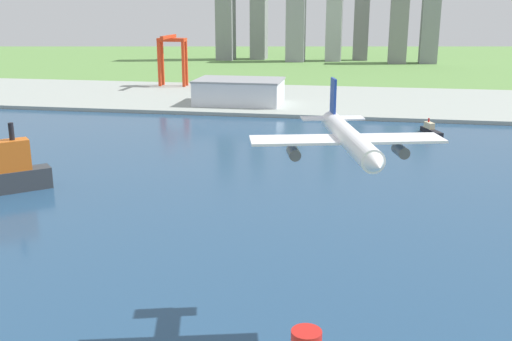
{
  "coord_description": "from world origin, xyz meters",
  "views": [
    {
      "loc": [
        19.94,
        55.5,
        69.28
      ],
      "look_at": [
        -10.54,
        226.0,
        20.55
      ],
      "focal_mm": 41.66,
      "sensor_mm": 36.0,
      "label": 1
    }
  ],
  "objects_px": {
    "warehouse_main": "(239,91)",
    "airplane_landing": "(349,139)",
    "tugboat_small": "(431,130)",
    "port_crane_red": "(172,50)"
  },
  "relations": [
    {
      "from": "warehouse_main",
      "to": "airplane_landing",
      "type": "bearing_deg",
      "value": -74.22
    },
    {
      "from": "airplane_landing",
      "to": "tugboat_small",
      "type": "xyz_separation_m",
      "value": [
        40.38,
        219.58,
        -41.86
      ]
    },
    {
      "from": "tugboat_small",
      "to": "warehouse_main",
      "type": "bearing_deg",
      "value": 150.43
    },
    {
      "from": "port_crane_red",
      "to": "warehouse_main",
      "type": "height_order",
      "value": "port_crane_red"
    },
    {
      "from": "airplane_landing",
      "to": "port_crane_red",
      "type": "xyz_separation_m",
      "value": [
        -154.97,
        367.74,
        -11.98
      ]
    },
    {
      "from": "tugboat_small",
      "to": "warehouse_main",
      "type": "height_order",
      "value": "warehouse_main"
    },
    {
      "from": "warehouse_main",
      "to": "tugboat_small",
      "type": "bearing_deg",
      "value": -29.57
    },
    {
      "from": "tugboat_small",
      "to": "airplane_landing",
      "type": "bearing_deg",
      "value": -100.42
    },
    {
      "from": "port_crane_red",
      "to": "warehouse_main",
      "type": "bearing_deg",
      "value": -47.1
    },
    {
      "from": "airplane_landing",
      "to": "port_crane_red",
      "type": "distance_m",
      "value": 399.24
    }
  ]
}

